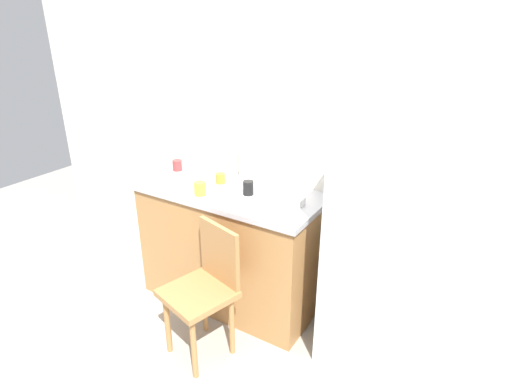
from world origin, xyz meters
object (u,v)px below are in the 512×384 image
Objects in this scene: refrigerator at (378,251)px; chair at (205,286)px; cup_black at (248,188)px; cup_red at (177,165)px; dish_tray at (280,201)px; cup_orange at (220,178)px; cup_yellow at (200,189)px.

chair is (-0.92, -0.55, -0.26)m from refrigerator.
refrigerator is 0.95m from cup_black.
cup_red is at bearing 155.09° from chair.
refrigerator reaches higher than cup_red.
dish_tray is 3.33× the size of cup_red.
chair is 10.59× the size of cup_red.
cup_red is (-0.46, 0.04, 0.00)m from cup_orange.
chair is at bearing -148.87° from refrigerator.
cup_orange reaches higher than chair.
cup_black is (-0.27, 0.04, 0.02)m from dish_tray.
cup_red is (-1.02, 0.15, 0.02)m from dish_tray.
chair is 9.04× the size of cup_black.
cup_red is at bearing 176.86° from refrigerator.
refrigerator is at bearing -2.29° from cup_orange.
cup_orange is (-0.56, 0.11, 0.01)m from dish_tray.
dish_tray is 3.74× the size of cup_orange.
cup_yellow is 0.55m from cup_red.
dish_tray is at bearing 77.67° from chair.
cup_orange is at bearing 169.05° from dish_tray.
cup_red is 0.76m from cup_black.
cup_black is at bearing 172.26° from dish_tray.
cup_yellow is (-0.55, -0.14, 0.02)m from dish_tray.
cup_black is (-0.01, 0.53, 0.49)m from chair.
refrigerator reaches higher than chair.
cup_yellow is at bearing -165.35° from dish_tray.
cup_yellow is 0.95× the size of cup_black.
cup_yellow is 1.11× the size of cup_red.
dish_tray is (0.26, 0.49, 0.46)m from chair.
chair is 0.66m from cup_yellow.
chair is 1.11m from cup_red.
cup_orange is at bearing -5.41° from cup_red.
dish_tray is at bearing -10.95° from cup_orange.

